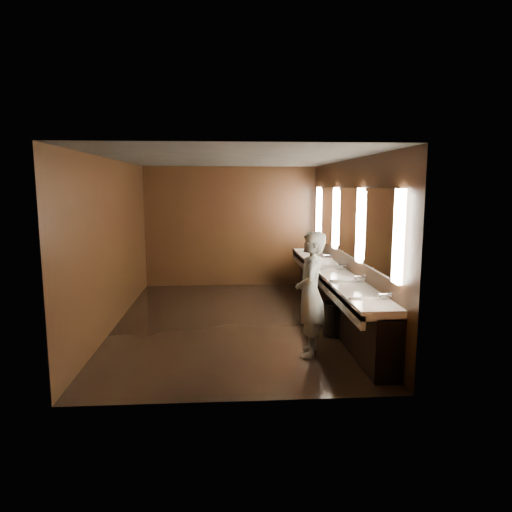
{
  "coord_description": "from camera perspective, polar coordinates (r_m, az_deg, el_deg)",
  "views": [
    {
      "loc": [
        -0.11,
        -7.74,
        2.36
      ],
      "look_at": [
        0.4,
        0.0,
        1.16
      ],
      "focal_mm": 32.0,
      "sensor_mm": 36.0,
      "label": 1
    }
  ],
  "objects": [
    {
      "name": "floor",
      "position": [
        8.09,
        -2.89,
        -8.19
      ],
      "size": [
        6.0,
        6.0,
        0.0
      ],
      "primitive_type": "plane",
      "color": "black",
      "rests_on": "ground"
    },
    {
      "name": "wall_right",
      "position": [
        8.08,
        11.38,
        1.79
      ],
      "size": [
        0.02,
        6.0,
        2.8
      ],
      "primitive_type": "cube",
      "color": "black",
      "rests_on": "floor"
    },
    {
      "name": "sink_counter",
      "position": [
        8.18,
        9.79,
        -4.51
      ],
      "size": [
        0.55,
        5.4,
        1.01
      ],
      "color": "black",
      "rests_on": "floor"
    },
    {
      "name": "mirror_band",
      "position": [
        8.04,
        11.32,
        4.27
      ],
      "size": [
        0.06,
        5.03,
        1.15
      ],
      "color": "#FEE6C8",
      "rests_on": "wall_right"
    },
    {
      "name": "wall_back",
      "position": [
        10.78,
        -3.21,
        3.66
      ],
      "size": [
        4.0,
        0.02,
        2.8
      ],
      "primitive_type": "cube",
      "color": "black",
      "rests_on": "floor"
    },
    {
      "name": "trash_bin",
      "position": [
        7.4,
        9.61,
        -7.78
      ],
      "size": [
        0.36,
        0.36,
        0.53
      ],
      "primitive_type": "cylinder",
      "rotation": [
        0.0,
        0.0,
        0.06
      ],
      "color": "black",
      "rests_on": "floor"
    },
    {
      "name": "wall_left",
      "position": [
        8.02,
        -17.41,
        1.51
      ],
      "size": [
        0.02,
        6.0,
        2.8
      ],
      "primitive_type": "cube",
      "color": "black",
      "rests_on": "floor"
    },
    {
      "name": "ceiling",
      "position": [
        7.75,
        -3.05,
        12.03
      ],
      "size": [
        4.0,
        6.0,
        0.02
      ],
      "primitive_type": "cube",
      "color": "#2D2D2B",
      "rests_on": "wall_back"
    },
    {
      "name": "person",
      "position": [
        6.38,
        6.82,
        -4.76
      ],
      "size": [
        0.55,
        0.71,
        1.75
      ],
      "primitive_type": "imported",
      "rotation": [
        0.0,
        0.0,
        -1.79
      ],
      "color": "#91B4D9",
      "rests_on": "floor"
    },
    {
      "name": "wall_front",
      "position": [
        4.83,
        -2.42,
        -2.67
      ],
      "size": [
        4.0,
        0.02,
        2.8
      ],
      "primitive_type": "cube",
      "color": "black",
      "rests_on": "floor"
    }
  ]
}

